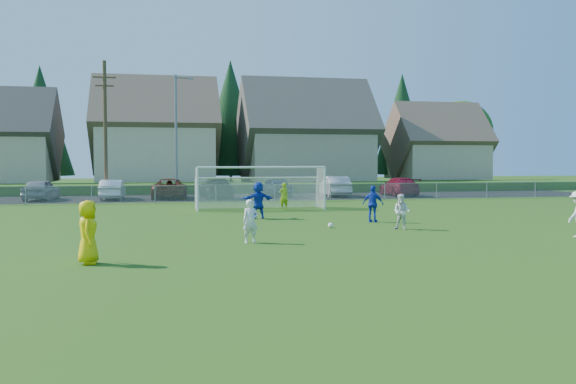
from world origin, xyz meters
name	(u,v)px	position (x,y,z in m)	size (l,w,h in m)	color
ground	(339,247)	(0.00, 0.00, 0.00)	(160.00, 160.00, 0.00)	#193D0C
asphalt_lot	(236,197)	(0.00, 27.50, 0.01)	(60.00, 60.00, 0.00)	black
grass_embankment	(225,188)	(0.00, 35.00, 0.40)	(70.00, 6.00, 0.80)	#1E420F
soccer_ball	(331,225)	(1.31, 5.54, 0.11)	(0.22, 0.22, 0.22)	white
referee	(88,232)	(-7.63, -1.63, 0.87)	(0.85, 0.56, 1.75)	yellow
player_white_a	(250,221)	(-2.65, 1.69, 0.75)	(0.55, 0.36, 1.50)	silver
player_white_b	(402,212)	(4.01, 4.41, 0.73)	(0.71, 0.55, 1.45)	silver
player_blue_a	(373,204)	(3.87, 7.45, 0.84)	(0.99, 0.41, 1.68)	#1332B3
player_blue_b	(258,200)	(-1.01, 10.23, 0.89)	(1.66, 0.53, 1.79)	#1332B3
goalkeeper	(284,196)	(1.25, 15.09, 0.78)	(0.57, 0.37, 1.55)	#A5C417
car_a	(41,190)	(-13.90, 26.69, 0.76)	(1.79, 4.44, 1.51)	gray
car_b	(112,190)	(-9.03, 26.54, 0.71)	(1.51, 4.34, 1.43)	white
car_c	(170,188)	(-4.97, 26.98, 0.74)	(2.45, 5.32, 1.48)	#571A0A
car_d	(216,188)	(-1.57, 26.43, 0.75)	(2.09, 5.14, 1.49)	black
car_e	(275,187)	(3.11, 27.62, 0.74)	(1.74, 4.32, 1.47)	#16244D
car_f	(335,186)	(7.76, 26.84, 0.79)	(1.68, 4.81, 1.58)	#B7B7B7
car_g	(399,187)	(13.02, 26.70, 0.73)	(2.05, 5.04, 1.46)	maroon
soccer_goal	(259,181)	(0.00, 16.05, 1.63)	(7.42, 1.90, 2.50)	white
chainlink_fence	(245,193)	(0.00, 22.00, 0.63)	(52.06, 0.06, 1.20)	gray
streetlight	(177,133)	(-4.45, 26.00, 4.84)	(1.38, 0.18, 9.00)	slate
utility_pole	(105,128)	(-9.50, 27.00, 5.15)	(1.60, 0.26, 10.00)	#473321
houses_row	(237,116)	(1.97, 42.46, 7.33)	(53.90, 11.45, 13.27)	tan
tree_row	(221,123)	(1.04, 48.74, 6.91)	(65.98, 12.36, 13.80)	#382616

